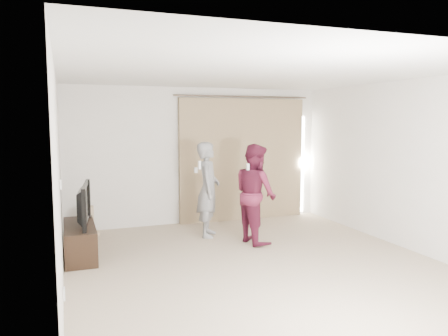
{
  "coord_description": "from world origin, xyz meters",
  "views": [
    {
      "loc": [
        -2.44,
        -5.28,
        2.0
      ],
      "look_at": [
        -0.04,
        1.2,
        1.22
      ],
      "focal_mm": 35.0,
      "sensor_mm": 36.0,
      "label": 1
    }
  ],
  "objects_px": {
    "tv_console": "(80,241)",
    "person_woman": "(255,193)",
    "person_man": "(208,189)",
    "tv": "(78,204)"
  },
  "relations": [
    {
      "from": "tv_console",
      "to": "person_man",
      "type": "relative_size",
      "value": 0.76
    },
    {
      "from": "tv_console",
      "to": "person_woman",
      "type": "xyz_separation_m",
      "value": [
        2.72,
        -0.17,
        0.57
      ]
    },
    {
      "from": "tv_console",
      "to": "tv",
      "type": "xyz_separation_m",
      "value": [
        0.0,
        0.0,
        0.54
      ]
    },
    {
      "from": "person_woman",
      "to": "tv_console",
      "type": "bearing_deg",
      "value": 176.35
    },
    {
      "from": "tv_console",
      "to": "person_woman",
      "type": "bearing_deg",
      "value": -3.65
    },
    {
      "from": "tv",
      "to": "person_woman",
      "type": "relative_size",
      "value": 0.65
    },
    {
      "from": "person_woman",
      "to": "person_man",
      "type": "bearing_deg",
      "value": 133.84
    },
    {
      "from": "tv_console",
      "to": "tv",
      "type": "bearing_deg",
      "value": 0.0
    },
    {
      "from": "person_man",
      "to": "person_woman",
      "type": "relative_size",
      "value": 1.01
    },
    {
      "from": "tv",
      "to": "person_man",
      "type": "xyz_separation_m",
      "value": [
        2.12,
        0.45,
        0.04
      ]
    }
  ]
}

